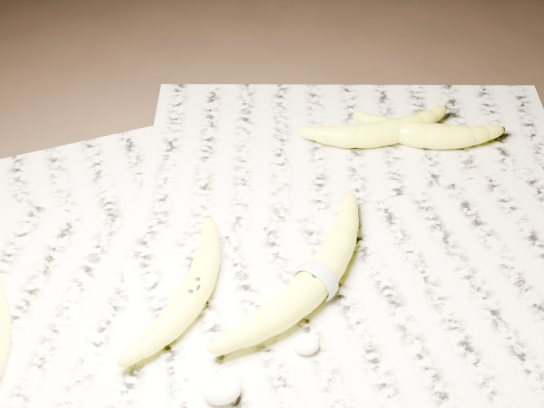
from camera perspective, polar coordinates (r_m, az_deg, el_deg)
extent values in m
plane|color=black|center=(0.88, -1.19, -4.51)|extent=(3.00, 3.00, 0.00)
cube|color=#B8B39E|center=(0.85, -1.14, -6.07)|extent=(0.90, 0.70, 0.01)
torus|color=white|center=(0.83, 3.33, -5.65)|extent=(0.04, 0.04, 0.05)
ellipsoid|color=#FAF1C1|center=(0.76, -3.83, -13.56)|extent=(0.04, 0.03, 0.02)
ellipsoid|color=#FAF1C1|center=(0.79, 2.58, -10.34)|extent=(0.03, 0.02, 0.02)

